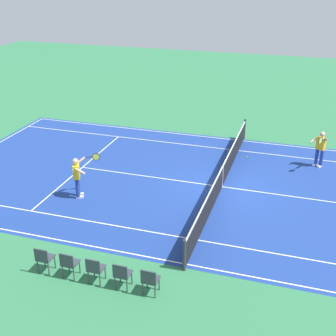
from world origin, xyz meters
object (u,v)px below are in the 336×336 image
tennis_net (223,176)px  spectator_chair_1 (122,274)px  spectator_chair_3 (69,263)px  tennis_player_far (320,147)px  spectator_chair_0 (150,279)px  tennis_player_near (78,175)px  spectator_chair_2 (95,268)px  tennis_ball (247,157)px  spectator_chair_4 (44,258)px

tennis_net → spectator_chair_1: size_ratio=13.30×
tennis_net → spectator_chair_3: (3.10, 7.13, 0.03)m
tennis_player_far → spectator_chair_0: 11.34m
tennis_net → tennis_player_far: size_ratio=6.89×
tennis_player_far → spectator_chair_3: 12.51m
tennis_player_near → spectator_chair_1: (-3.77, 4.59, -0.41)m
tennis_net → spectator_chair_0: tennis_net is taller
tennis_player_near → spectator_chair_2: (-2.94, 4.59, -0.41)m
tennis_net → spectator_chair_1: tennis_net is taller
tennis_net → tennis_ball: (-0.52, -3.33, -0.46)m
tennis_player_far → spectator_chair_4: (7.66, 10.47, -0.41)m
tennis_net → spectator_chair_2: tennis_net is taller
tennis_net → tennis_ball: bearing=-98.8°
tennis_ball → tennis_player_near: bearing=45.7°
spectator_chair_2 → tennis_player_far: bearing=-119.8°
spectator_chair_3 → spectator_chair_4: (0.83, 0.00, 0.00)m
tennis_player_far → tennis_ball: (3.22, 0.00, -0.90)m
tennis_player_near → spectator_chair_2: 5.47m
tennis_player_far → spectator_chair_2: tennis_player_far is taller
tennis_ball → spectator_chair_3: bearing=70.9°
tennis_player_far → spectator_chair_0: tennis_player_far is taller
spectator_chair_2 → spectator_chair_4: size_ratio=1.00×
tennis_net → tennis_player_far: (-3.74, -3.34, 0.44)m
spectator_chair_2 → tennis_ball: bearing=-104.9°
tennis_player_near → spectator_chair_3: bearing=114.7°
spectator_chair_1 → spectator_chair_3: (1.66, 0.00, 0.00)m
spectator_chair_1 → spectator_chair_4: 2.49m
spectator_chair_0 → spectator_chair_2: same height
spectator_chair_1 → spectator_chair_4: same height
spectator_chair_0 → spectator_chair_4: bearing=0.0°
tennis_net → tennis_ball: 3.41m
spectator_chair_0 → spectator_chair_2: bearing=0.0°
spectator_chair_0 → spectator_chair_3: 2.49m
spectator_chair_3 → tennis_player_far: bearing=-123.1°
tennis_player_near → spectator_chair_2: size_ratio=1.93×
tennis_player_far → tennis_net: bearing=41.7°
tennis_net → spectator_chair_0: (0.61, 7.13, 0.03)m
spectator_chair_0 → spectator_chair_2: 1.66m
tennis_net → spectator_chair_4: bearing=61.2°
tennis_net → tennis_player_near: (5.21, 2.54, 0.44)m
tennis_player_far → spectator_chair_1: size_ratio=1.93×
spectator_chair_3 → tennis_ball: bearing=-109.1°
tennis_player_far → spectator_chair_4: tennis_player_far is taller
tennis_net → spectator_chair_4: 8.14m
spectator_chair_3 → spectator_chair_4: same height
spectator_chair_1 → spectator_chair_2: (0.83, 0.00, 0.00)m
tennis_player_near → spectator_chair_0: size_ratio=1.93×
tennis_net → spectator_chair_3: size_ratio=13.30×
spectator_chair_3 → spectator_chair_4: size_ratio=1.00×
spectator_chair_1 → tennis_net: bearing=-101.4°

